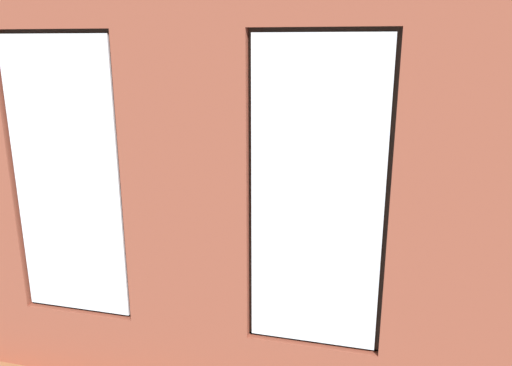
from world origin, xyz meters
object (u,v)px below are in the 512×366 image
object	(u,v)px
couch_by_window	(233,313)
potted_plant_between_couches	(391,282)
remote_black	(281,211)
media_console	(95,217)
papasan_chair	(267,184)
potted_plant_by_left_couch	(417,215)
remote_gray	(254,212)
candle_jar	(244,206)
tv_flatscreen	(92,178)
cup_ceramic	(258,213)
table_plant_small	(224,204)
potted_plant_mid_room_small	(330,212)
potted_plant_beside_window_right	(73,260)
couch_left	(463,270)
coffee_table	(254,218)

from	to	relation	value
couch_by_window	potted_plant_between_couches	distance (m)	1.42
remote_black	media_console	bearing A→B (deg)	105.61
papasan_chair	potted_plant_by_left_couch	xyz separation A→B (m)	(-2.30, 1.01, 0.00)
remote_gray	candle_jar	bearing A→B (deg)	-148.54
candle_jar	papasan_chair	distance (m)	1.44
remote_black	tv_flatscreen	xyz separation A→B (m)	(2.69, 0.23, 0.35)
cup_ceramic	table_plant_small	bearing A→B (deg)	0.00
candle_jar	potted_plant_mid_room_small	bearing A→B (deg)	-156.46
papasan_chair	remote_gray	bearing A→B (deg)	96.01
media_console	potted_plant_mid_room_small	distance (m)	3.39
potted_plant_between_couches	potted_plant_mid_room_small	bearing A→B (deg)	-74.55
tv_flatscreen	potted_plant_by_left_couch	xyz separation A→B (m)	(-4.49, -0.63, -0.39)
remote_black	potted_plant_beside_window_right	xyz separation A→B (m)	(1.45, 2.56, 0.25)
couch_left	cup_ceramic	bearing A→B (deg)	-106.46
couch_by_window	remote_gray	bearing A→B (deg)	-80.09
couch_by_window	media_console	world-z (taller)	couch_by_window
potted_plant_between_couches	potted_plant_mid_room_small	world-z (taller)	potted_plant_between_couches
remote_black	papasan_chair	bearing A→B (deg)	30.41
media_console	papasan_chair	world-z (taller)	papasan_chair
tv_flatscreen	couch_by_window	bearing A→B (deg)	141.05
coffee_table	potted_plant_by_left_couch	size ratio (longest dim) A/B	1.91
table_plant_small	remote_gray	bearing A→B (deg)	-163.71
couch_left	candle_jar	xyz separation A→B (m)	(2.70, -0.98, 0.18)
coffee_table	couch_by_window	bearing A→B (deg)	99.91
cup_ceramic	potted_plant_by_left_couch	xyz separation A→B (m)	(-2.05, -0.63, -0.07)
media_console	potted_plant_between_couches	xyz separation A→B (m)	(-4.10, 2.17, 0.53)
couch_by_window	tv_flatscreen	bearing A→B (deg)	-38.95
table_plant_small	potted_plant_between_couches	xyz separation A→B (m)	(-2.13, 2.17, 0.18)
couch_by_window	papasan_chair	bearing A→B (deg)	-81.63
candle_jar	tv_flatscreen	xyz separation A→B (m)	(2.19, 0.20, 0.31)
potted_plant_between_couches	remote_black	bearing A→B (deg)	-59.64
coffee_table	potted_plant_between_couches	distance (m)	2.90
couch_by_window	couch_left	world-z (taller)	same
coffee_table	papasan_chair	world-z (taller)	papasan_chair
couch_left	tv_flatscreen	xyz separation A→B (m)	(4.89, -0.78, 0.49)
couch_left	table_plant_small	bearing A→B (deg)	-103.77
potted_plant_between_couches	coffee_table	bearing A→B (deg)	-52.41
couch_by_window	potted_plant_between_couches	bearing A→B (deg)	-177.72
papasan_chair	potted_plant_by_left_couch	bearing A→B (deg)	156.32
coffee_table	remote_gray	distance (m)	0.07
couch_left	coffee_table	bearing A→B (deg)	-108.09
papasan_chair	couch_by_window	bearing A→B (deg)	98.37
remote_gray	papasan_chair	world-z (taller)	papasan_chair
couch_left	candle_jar	distance (m)	2.87
couch_by_window	potted_plant_by_left_couch	xyz separation A→B (m)	(-1.73, -2.86, 0.10)
cup_ceramic	tv_flatscreen	world-z (taller)	tv_flatscreen
couch_left	potted_plant_mid_room_small	size ratio (longest dim) A/B	3.45
coffee_table	remote_black	world-z (taller)	remote_black
cup_ceramic	potted_plant_beside_window_right	distance (m)	2.62
cup_ceramic	remote_gray	xyz separation A→B (m)	(0.09, -0.11, -0.04)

